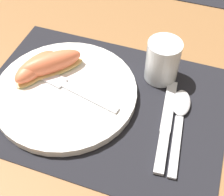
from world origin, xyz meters
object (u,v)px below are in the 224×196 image
Objects in this scene: knife at (166,125)px; fork at (67,86)px; citrus_wedge_0 at (50,65)px; plate at (66,92)px; citrus_wedge_1 at (36,68)px; juice_glass at (162,63)px; spoon at (180,113)px.

fork is (-0.20, 0.02, 0.02)m from knife.
citrus_wedge_0 is (-0.24, 0.04, 0.03)m from knife.
plate reaches higher than knife.
citrus_wedge_0 is 0.03m from citrus_wedge_1.
juice_glass is 0.13m from knife.
citrus_wedge_0 is at bearing 177.69° from spoon.
knife is at bearing -4.62° from fork.
spoon is at bearing -2.31° from citrus_wedge_0.
juice_glass is 0.44× the size of fork.
spoon is 0.29m from citrus_wedge_1.
citrus_wedge_1 is (-0.02, -0.01, -0.00)m from citrus_wedge_0.
plate is at bearing -16.52° from citrus_wedge_1.
spoon reaches higher than knife.
plate reaches higher than spoon.
knife is 0.04m from spoon.
plate is at bearing -145.80° from juice_glass.
citrus_wedge_1 reaches higher than spoon.
spoon is at bearing 0.68° from citrus_wedge_1.
juice_glass is 0.19m from fork.
fork reaches higher than plate.
juice_glass is 0.42× the size of knife.
plate is at bearing -36.99° from citrus_wedge_0.
juice_glass is 0.46× the size of spoon.
citrus_wedge_1 reaches higher than fork.
spoon is 0.26m from citrus_wedge_0.
citrus_wedge_1 is (-0.27, 0.03, 0.03)m from knife.
fork is (-0.21, -0.02, 0.01)m from spoon.
fork reaches higher than spoon.
plate is 0.01m from fork.
juice_glass is at bearing 32.61° from fork.
citrus_wedge_1 reaches higher than knife.
plate is at bearing -95.42° from fork.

